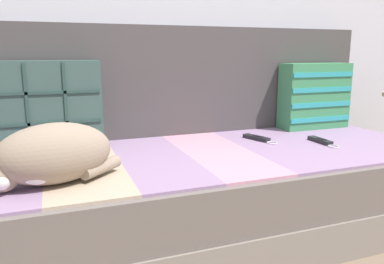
# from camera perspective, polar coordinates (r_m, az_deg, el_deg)

# --- Properties ---
(ground_plane) EXTENTS (14.00, 14.00, 0.00)m
(ground_plane) POSITION_cam_1_polar(r_m,az_deg,el_deg) (1.68, 4.41, -15.33)
(ground_plane) COLOR #7A6651
(couch) EXTENTS (2.04, 0.91, 0.36)m
(couch) POSITION_cam_1_polar(r_m,az_deg,el_deg) (1.68, 3.15, -8.60)
(couch) COLOR gray
(couch) RESTS_ON ground_plane
(sofa_backrest) EXTENTS (2.00, 0.14, 0.54)m
(sofa_backrest) POSITION_cam_1_polar(r_m,az_deg,el_deg) (1.94, -1.32, 7.84)
(sofa_backrest) COLOR #474242
(sofa_backrest) RESTS_ON couch
(throw_pillow_quilted) EXTENTS (0.44, 0.14, 0.38)m
(throw_pillow_quilted) POSITION_cam_1_polar(r_m,az_deg,el_deg) (1.70, -21.21, 3.72)
(throw_pillow_quilted) COLOR #38514C
(throw_pillow_quilted) RESTS_ON couch
(throw_pillow_striped) EXTENTS (0.39, 0.14, 0.35)m
(throw_pillow_striped) POSITION_cam_1_polar(r_m,az_deg,el_deg) (2.17, 18.14, 5.25)
(throw_pillow_striped) COLOR #3D8956
(throw_pillow_striped) RESTS_ON couch
(sleeping_cat) EXTENTS (0.42, 0.30, 0.19)m
(sleeping_cat) POSITION_cam_1_polar(r_m,az_deg,el_deg) (1.26, -20.67, -3.38)
(sleeping_cat) COLOR gray
(sleeping_cat) RESTS_ON couch
(game_remote_near) EXTENTS (0.10, 0.19, 0.02)m
(game_remote_near) POSITION_cam_1_polar(r_m,az_deg,el_deg) (1.81, 9.96, -0.94)
(game_remote_near) COLOR black
(game_remote_near) RESTS_ON couch
(game_remote_far) EXTENTS (0.05, 0.18, 0.02)m
(game_remote_far) POSITION_cam_1_polar(r_m,az_deg,el_deg) (1.83, 19.08, -1.30)
(game_remote_far) COLOR black
(game_remote_far) RESTS_ON couch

